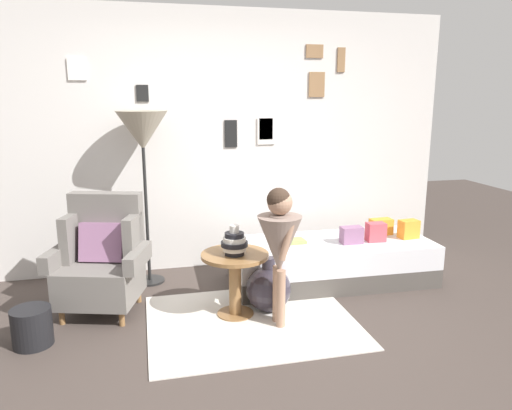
{
  "coord_description": "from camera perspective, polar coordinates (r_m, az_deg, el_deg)",
  "views": [
    {
      "loc": [
        -0.78,
        -2.95,
        1.76
      ],
      "look_at": [
        0.15,
        0.95,
        0.85
      ],
      "focal_mm": 33.84,
      "sensor_mm": 36.0,
      "label": 1
    }
  ],
  "objects": [
    {
      "name": "floor_lamp",
      "position": [
        4.53,
        -13.27,
        8.06
      ],
      "size": [
        0.47,
        0.47,
        1.63
      ],
      "color": "black",
      "rests_on": "ground"
    },
    {
      "name": "vase_striped",
      "position": [
        3.81,
        -2.57,
        -4.5
      ],
      "size": [
        0.21,
        0.21,
        0.24
      ],
      "color": "black",
      "rests_on": "side_table"
    },
    {
      "name": "daybed",
      "position": [
        4.74,
        8.9,
        -6.58
      ],
      "size": [
        1.92,
        0.84,
        0.4
      ],
      "color": "#4C4742",
      "rests_on": "ground"
    },
    {
      "name": "pillow_back",
      "position": [
        4.75,
        13.97,
        -3.12
      ],
      "size": [
        0.18,
        0.13,
        0.18
      ],
      "primitive_type": "cube",
      "rotation": [
        0.0,
        0.0,
        -0.05
      ],
      "color": "#D64C56",
      "rests_on": "daybed"
    },
    {
      "name": "ground_plane",
      "position": [
        3.52,
        1.27,
        -17.21
      ],
      "size": [
        12.0,
        12.0,
        0.0
      ],
      "primitive_type": "plane",
      "color": "#423833"
    },
    {
      "name": "pillow_extra",
      "position": [
        4.63,
        11.23,
        -3.51
      ],
      "size": [
        0.2,
        0.12,
        0.16
      ],
      "primitive_type": "cube",
      "rotation": [
        0.0,
        0.0,
        -0.0
      ],
      "color": "gray",
      "rests_on": "daybed"
    },
    {
      "name": "pillow_head",
      "position": [
        4.94,
        17.6,
        -2.73
      ],
      "size": [
        0.2,
        0.14,
        0.18
      ],
      "primitive_type": "cube",
      "rotation": [
        0.0,
        0.0,
        0.11
      ],
      "color": "orange",
      "rests_on": "daybed"
    },
    {
      "name": "book_on_daybed",
      "position": [
        4.59,
        4.42,
        -4.29
      ],
      "size": [
        0.22,
        0.17,
        0.03
      ],
      "primitive_type": "cube",
      "rotation": [
        0.0,
        0.0,
        0.02
      ],
      "color": "#91A858",
      "rests_on": "daybed"
    },
    {
      "name": "pillow_mid",
      "position": [
        4.99,
        14.55,
        -2.49
      ],
      "size": [
        0.23,
        0.13,
        0.16
      ],
      "primitive_type": "cube",
      "rotation": [
        0.0,
        0.0,
        0.06
      ],
      "color": "orange",
      "rests_on": "daybed"
    },
    {
      "name": "rug",
      "position": [
        3.95,
        -0.55,
        -13.56
      ],
      "size": [
        1.62,
        1.32,
        0.01
      ],
      "primitive_type": "cube",
      "color": "silver",
      "rests_on": "ground"
    },
    {
      "name": "person_child",
      "position": [
        3.66,
        2.79,
        -4.09
      ],
      "size": [
        0.34,
        0.34,
        1.1
      ],
      "color": "#A37A60",
      "rests_on": "ground"
    },
    {
      "name": "magazine_basket",
      "position": [
        3.91,
        -24.97,
        -12.93
      ],
      "size": [
        0.28,
        0.28,
        0.28
      ],
      "primitive_type": "cylinder",
      "color": "black",
      "rests_on": "ground"
    },
    {
      "name": "side_table",
      "position": [
        3.92,
        -2.5,
        -7.86
      ],
      "size": [
        0.54,
        0.54,
        0.53
      ],
      "color": "olive",
      "rests_on": "ground"
    },
    {
      "name": "armchair",
      "position": [
        4.2,
        -17.73,
        -6.15
      ],
      "size": [
        0.86,
        0.74,
        0.97
      ],
      "color": "olive",
      "rests_on": "ground"
    },
    {
      "name": "demijohn_near",
      "position": [
        4.07,
        1.47,
        -9.83
      ],
      "size": [
        0.38,
        0.38,
        0.46
      ],
      "color": "#332D38",
      "rests_on": "ground"
    },
    {
      "name": "gallery_wall",
      "position": [
        4.98,
        -4.37,
        7.48
      ],
      "size": [
        4.8,
        0.12,
        2.6
      ],
      "color": "silver",
      "rests_on": "ground"
    }
  ]
}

